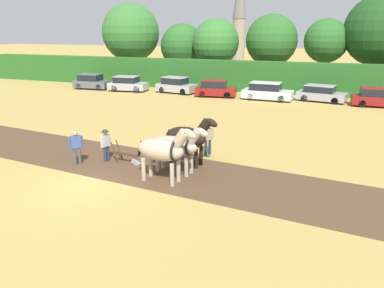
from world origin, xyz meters
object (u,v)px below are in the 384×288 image
Objects in this scene: tree_center_left at (216,43)px; parked_car_center_left at (176,85)px; tree_center at (272,40)px; draft_horse_lead_left at (163,150)px; parked_car_far_left at (92,82)px; parked_car_center at (215,89)px; parked_car_right at (321,94)px; farmer_at_plow at (106,143)px; tree_center_right at (326,41)px; tree_far_left at (131,33)px; parked_car_far_right at (378,98)px; plow at (129,157)px; farmer_onlooker_left at (76,145)px; parked_car_center_right at (267,92)px; parked_car_left at (128,84)px; draft_horse_trail_left at (188,137)px; tree_left at (182,46)px; church_spire at (240,12)px; farmer_beside_team at (208,137)px; tree_right at (381,30)px; draft_horse_lead_right at (176,146)px.

parked_car_center_left is (-1.68, -8.29, -3.96)m from tree_center_left.
draft_horse_lead_left is (0.19, -30.67, -3.56)m from tree_center.
parked_car_far_left is 13.96m from parked_car_center.
farmer_at_plow is at bearing -104.01° from parked_car_right.
parked_car_center_left is (-13.85, -8.88, -4.23)m from tree_center_right.
tree_far_left is 30.68m from parked_car_far_right.
draft_horse_lead_left reaches higher than farmer_at_plow.
farmer_onlooker_left reaches higher than plow.
farmer_onlooker_left is 21.09m from parked_car_center_right.
tree_center_left is at bearing 109.12° from draft_horse_lead_left.
parked_car_center reaches higher than parked_car_left.
parked_car_far_right is (10.03, 18.54, -0.63)m from draft_horse_trail_left.
tree_far_left is 7.08m from tree_left.
draft_horse_trail_left is 1.76× the size of plow.
church_spire is (-0.52, 33.40, 5.39)m from tree_left.
farmer_beside_team is at bearing -94.93° from parked_car_right.
tree_center is 28.61m from draft_horse_trail_left.
parked_car_center is (-3.64, -9.82, -4.24)m from tree_center.
tree_right is at bearing 2.11° from tree_center_left.
draft_horse_lead_right is at bearing 89.98° from draft_horse_lead_left.
farmer_onlooker_left is 0.40× the size of parked_car_center_left.
parked_car_center_right is (4.79, 19.36, -0.16)m from farmer_at_plow.
parked_car_center_right is at bearing 178.26° from parked_car_far_right.
farmer_beside_team is at bearing 81.54° from draft_horse_trail_left.
tree_left is 22.27m from tree_right.
farmer_beside_team is (0.73, 3.99, -0.44)m from draft_horse_lead_left.
church_spire is 4.44× the size of parked_car_left.
tree_left is at bearing 142.37° from parked_car_center_right.
tree_center is 4.93× the size of farmer_at_plow.
parked_car_right is (5.05, 17.70, -0.29)m from farmer_beside_team.
tree_center_left is 0.94× the size of tree_center.
tree_center_right is 25.66m from parked_car_far_left.
tree_right is 41.39m from church_spire.
tree_left is at bearing 117.51° from draft_horse_lead_right.
tree_right is 6.09× the size of farmer_at_plow.
farmer_beside_team is (18.96, -26.97, -4.78)m from tree_far_left.
tree_center_left is 1.77× the size of parked_car_far_right.
parked_car_right is at bearing -89.13° from tree_center_right.
tree_center_left is 4.65× the size of farmer_at_plow.
draft_horse_trail_left is 0.66× the size of parked_car_far_right.
tree_center_left is at bearing 34.94° from parked_car_far_left.
tree_left is at bearing 160.85° from tree_center_left.
tree_right reaches higher than draft_horse_lead_right.
parked_car_center_right is at bearing -27.83° from tree_far_left.
parked_car_center_right reaches higher than plow.
parked_car_far_right is (9.56, 16.85, -0.24)m from farmer_beside_team.
parked_car_far_right is (15.02, 20.36, -0.23)m from farmer_onlooker_left.
tree_center_left is at bearing 157.33° from parked_car_right.
draft_horse_lead_right is (6.66, -28.74, -3.44)m from tree_center_left.
parked_car_far_left is (-23.44, -9.54, -4.23)m from tree_center_right.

